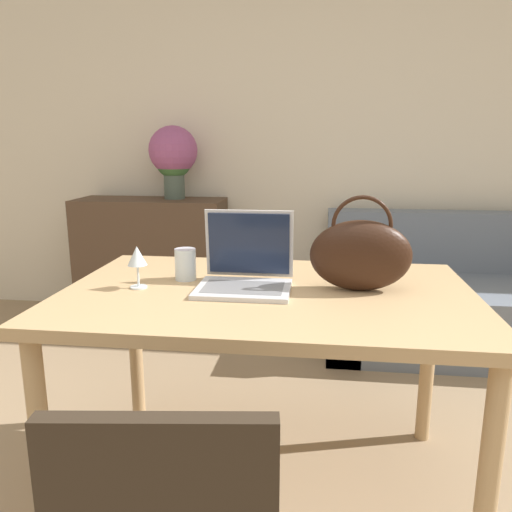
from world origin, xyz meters
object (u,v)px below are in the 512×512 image
object	(u,v)px
laptop	(246,267)
flower_vase	(173,156)
wine_glass	(137,258)
handbag	(361,254)
drinking_glass	(185,264)
couch	(460,301)

from	to	relation	value
laptop	flower_vase	bearing A→B (deg)	113.75
laptop	wine_glass	bearing A→B (deg)	-169.22
handbag	drinking_glass	bearing A→B (deg)	174.62
couch	laptop	size ratio (longest dim) A/B	5.27
wine_glass	handbag	distance (m)	0.77
laptop	handbag	bearing A→B (deg)	-0.45
laptop	flower_vase	size ratio (longest dim) A/B	0.63
laptop	couch	bearing A→B (deg)	52.13
wine_glass	couch	bearing A→B (deg)	45.57
couch	handbag	world-z (taller)	handbag
laptop	handbag	size ratio (longest dim) A/B	0.93
laptop	wine_glass	world-z (taller)	laptop
flower_vase	drinking_glass	bearing A→B (deg)	-72.48
laptop	drinking_glass	distance (m)	0.24
drinking_glass	flower_vase	bearing A→B (deg)	107.52
drinking_glass	wine_glass	bearing A→B (deg)	-136.95
laptop	drinking_glass	size ratio (longest dim) A/B	2.75
laptop	wine_glass	size ratio (longest dim) A/B	2.15
drinking_glass	handbag	xyz separation A→B (m)	(0.63, -0.06, 0.07)
handbag	couch	bearing A→B (deg)	62.88
drinking_glass	wine_glass	size ratio (longest dim) A/B	0.78
couch	flower_vase	bearing A→B (deg)	172.30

